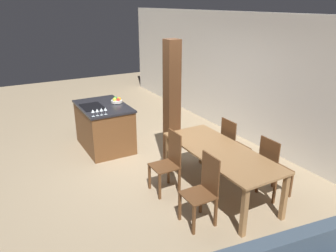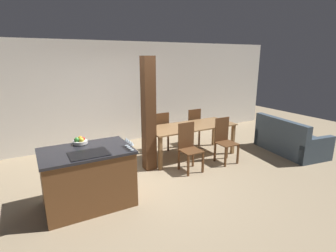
{
  "view_description": "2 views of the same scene",
  "coord_description": "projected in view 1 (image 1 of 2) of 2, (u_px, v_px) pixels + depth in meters",
  "views": [
    {
      "loc": [
        5.04,
        -2.29,
        2.89
      ],
      "look_at": [
        0.6,
        0.2,
        0.95
      ],
      "focal_mm": 35.0,
      "sensor_mm": 36.0,
      "label": 1
    },
    {
      "loc": [
        -1.87,
        -4.25,
        2.29
      ],
      "look_at": [
        0.6,
        0.2,
        0.95
      ],
      "focal_mm": 28.0,
      "sensor_mm": 36.0,
      "label": 2
    }
  ],
  "objects": [
    {
      "name": "wine_glass_end",
      "position": [
        105.0,
        109.0,
        6.02
      ],
      "size": [
        0.06,
        0.06,
        0.14
      ],
      "color": "silver",
      "rests_on": "kitchen_island"
    },
    {
      "name": "kitchen_island",
      "position": [
        104.0,
        126.0,
        6.79
      ],
      "size": [
        1.36,
        0.91,
        0.93
      ],
      "color": "brown",
      "rests_on": "ground_plane"
    },
    {
      "name": "dining_chair_near_right",
      "position": [
        203.0,
        189.0,
        4.42
      ],
      "size": [
        0.4,
        0.4,
        0.99
      ],
      "color": "brown",
      "rests_on": "ground_plane"
    },
    {
      "name": "wine_glass_near",
      "position": [
        93.0,
        111.0,
        5.91
      ],
      "size": [
        0.06,
        0.06,
        0.14
      ],
      "color": "silver",
      "rests_on": "kitchen_island"
    },
    {
      "name": "wine_glass_middle",
      "position": [
        97.0,
        111.0,
        5.95
      ],
      "size": [
        0.06,
        0.06,
        0.14
      ],
      "color": "silver",
      "rests_on": "kitchen_island"
    },
    {
      "name": "wall_back",
      "position": [
        252.0,
        80.0,
        6.88
      ],
      "size": [
        11.2,
        0.08,
        2.7
      ],
      "color": "silver",
      "rests_on": "ground_plane"
    },
    {
      "name": "dining_chair_far_left",
      "position": [
        232.0,
        145.0,
        5.79
      ],
      "size": [
        0.4,
        0.4,
        0.99
      ],
      "rotation": [
        0.0,
        0.0,
        3.14
      ],
      "color": "brown",
      "rests_on": "ground_plane"
    },
    {
      "name": "fruit_bowl",
      "position": [
        117.0,
        100.0,
        6.76
      ],
      "size": [
        0.23,
        0.23,
        0.12
      ],
      "color": "silver",
      "rests_on": "kitchen_island"
    },
    {
      "name": "wine_glass_far",
      "position": [
        101.0,
        110.0,
        5.99
      ],
      "size": [
        0.06,
        0.06,
        0.14
      ],
      "color": "silver",
      "rests_on": "kitchen_island"
    },
    {
      "name": "dining_chair_near_left",
      "position": [
        169.0,
        161.0,
        5.2
      ],
      "size": [
        0.4,
        0.4,
        0.99
      ],
      "color": "brown",
      "rests_on": "ground_plane"
    },
    {
      "name": "dining_chair_far_right",
      "position": [
        272.0,
        167.0,
        5.01
      ],
      "size": [
        0.4,
        0.4,
        0.99
      ],
      "rotation": [
        0.0,
        0.0,
        3.14
      ],
      "color": "brown",
      "rests_on": "ground_plane"
    },
    {
      "name": "ground_plane",
      "position": [
        143.0,
        165.0,
        6.18
      ],
      "size": [
        16.0,
        16.0,
        0.0
      ],
      "primitive_type": "plane",
      "color": "#9E896B"
    },
    {
      "name": "timber_post",
      "position": [
        172.0,
        107.0,
        5.73
      ],
      "size": [
        0.24,
        0.24,
        2.32
      ],
      "color": "#4C2D19",
      "rests_on": "ground_plane"
    },
    {
      "name": "dining_table",
      "position": [
        220.0,
        156.0,
        5.05
      ],
      "size": [
        2.11,
        0.86,
        0.75
      ],
      "color": "olive",
      "rests_on": "ground_plane"
    }
  ]
}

